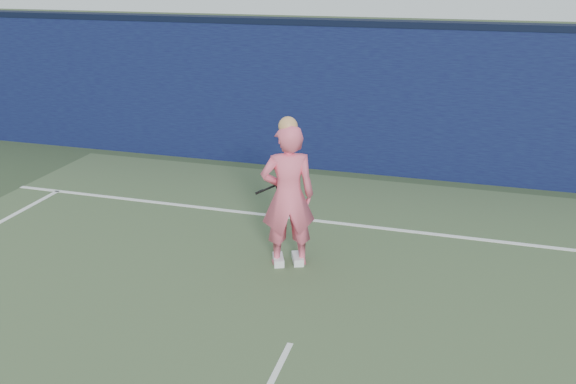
% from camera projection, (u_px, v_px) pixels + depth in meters
% --- Properties ---
extents(backstop_wall, '(24.00, 0.40, 2.50)m').
position_uv_depth(backstop_wall, '(380.00, 102.00, 10.41)').
color(backstop_wall, '#0C0D36').
rests_on(backstop_wall, ground).
extents(wall_cap, '(24.00, 0.42, 0.10)m').
position_uv_depth(wall_cap, '(384.00, 23.00, 9.96)').
color(wall_cap, black).
rests_on(wall_cap, backstop_wall).
extents(player, '(0.76, 0.64, 1.85)m').
position_uv_depth(player, '(288.00, 196.00, 7.20)').
color(player, '#FB617F').
rests_on(player, ground).
extents(racket, '(0.43, 0.35, 0.28)m').
position_uv_depth(racket, '(283.00, 183.00, 7.65)').
color(racket, black).
rests_on(racket, ground).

